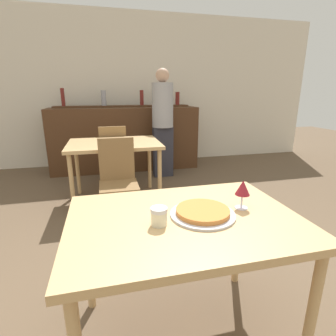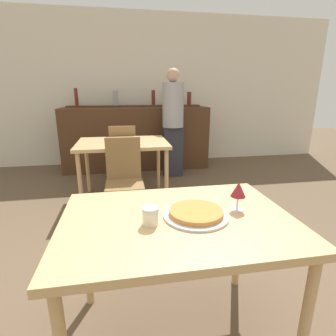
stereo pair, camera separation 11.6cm
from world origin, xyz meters
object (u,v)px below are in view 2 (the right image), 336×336
at_px(chair_far_side_back, 123,152).
at_px(pizza_tray, 196,213).
at_px(wine_glass, 238,190).
at_px(cheese_shaker, 150,216).
at_px(chair_far_side_front, 124,175).
at_px(person_standing, 173,120).

relative_size(chair_far_side_back, pizza_tray, 2.72).
height_order(chair_far_side_back, wine_glass, wine_glass).
bearing_deg(pizza_tray, cheese_shaker, -169.68).
bearing_deg(cheese_shaker, chair_far_side_front, 94.03).
xyz_separation_m(chair_far_side_front, person_standing, (0.83, 1.48, 0.43)).
xyz_separation_m(chair_far_side_front, cheese_shaker, (0.11, -1.62, 0.30)).
bearing_deg(chair_far_side_front, pizza_tray, -77.36).
bearing_deg(chair_far_side_back, wine_glass, 102.31).
height_order(pizza_tray, wine_glass, wine_glass).
distance_m(chair_far_side_front, pizza_tray, 1.63).
distance_m(person_standing, wine_glass, 3.02).
bearing_deg(wine_glass, person_standing, 85.54).
bearing_deg(person_standing, chair_far_side_back, -159.67).
bearing_deg(person_standing, chair_far_side_front, -119.23).
distance_m(chair_far_side_front, person_standing, 1.74).
bearing_deg(chair_far_side_front, wine_glass, -68.99).
relative_size(chair_far_side_front, wine_glass, 5.75).
distance_m(cheese_shaker, person_standing, 3.17).
bearing_deg(person_standing, wine_glass, -94.46).
distance_m(pizza_tray, person_standing, 3.09).
height_order(pizza_tray, person_standing, person_standing).
distance_m(chair_far_side_front, chair_far_side_back, 1.17).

